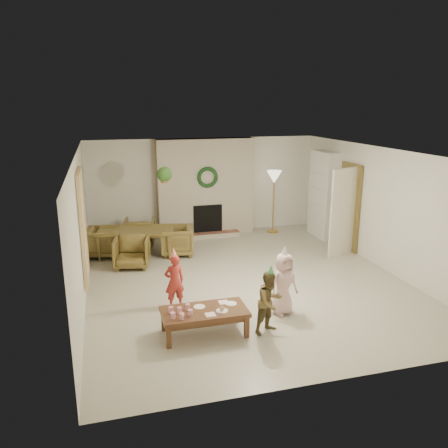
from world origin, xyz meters
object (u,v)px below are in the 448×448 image
object	(u,v)px
child_plaid	(270,302)
child_pink	(283,284)
dining_table	(136,243)
dining_chair_right	(177,240)
dining_chair_left	(103,242)
dining_chair_far	(140,232)
child_red	(174,281)
dining_chair_near	(132,252)
coffee_table_top	(204,312)

from	to	relation	value
child_plaid	child_pink	xyz separation A→B (m)	(0.44, 0.52, 0.03)
dining_table	child_plaid	size ratio (longest dim) A/B	1.75
dining_chair_right	dining_chair_left	bearing A→B (deg)	-90.00
dining_chair_far	dining_chair_left	size ratio (longest dim) A/B	1.00
child_red	child_plaid	world-z (taller)	child_plaid
dining_table	dining_chair_far	xyz separation A→B (m)	(0.14, 0.74, 0.03)
dining_table	child_red	size ratio (longest dim) A/B	1.80
dining_chair_near	dining_chair_left	distance (m)	1.06
dining_chair_far	child_red	distance (m)	3.67
dining_table	dining_chair_near	xyz separation A→B (m)	(-0.14, -0.74, 0.03)
dining_chair_left	child_plaid	distance (m)	4.90
dining_chair_near	coffee_table_top	world-z (taller)	dining_chair_near
child_pink	coffee_table_top	bearing A→B (deg)	178.63
dining_chair_right	coffee_table_top	world-z (taller)	dining_chair_right
child_plaid	child_red	bearing A→B (deg)	111.88
dining_chair_near	child_red	distance (m)	2.26
coffee_table_top	child_plaid	size ratio (longest dim) A/B	1.32
dining_chair_near	dining_chair_left	world-z (taller)	same
dining_chair_far	dining_chair_left	world-z (taller)	same
dining_chair_far	child_red	world-z (taller)	child_red
dining_chair_near	child_plaid	world-z (taller)	child_plaid
dining_chair_far	dining_table	bearing A→B (deg)	90.00
coffee_table_top	child_plaid	xyz separation A→B (m)	(0.97, -0.19, 0.12)
dining_table	child_pink	xyz separation A→B (m)	(2.10, -3.60, 0.22)
dining_chair_near	dining_table	bearing A→B (deg)	90.00
dining_chair_near	dining_chair_left	bearing A→B (deg)	135.00
dining_chair_right	child_pink	distance (m)	3.62
dining_chair_far	dining_chair_left	xyz separation A→B (m)	(-0.88, -0.59, 0.00)
dining_chair_far	dining_chair_right	distance (m)	1.20
dining_chair_left	child_plaid	size ratio (longest dim) A/B	0.75
dining_chair_near	coffee_table_top	distance (m)	3.31
dining_chair_left	dining_table	bearing A→B (deg)	-90.00
dining_chair_far	dining_chair_left	distance (m)	1.06
dining_chair_near	child_red	size ratio (longest dim) A/B	0.77
dining_chair_near	dining_chair_right	bearing A→B (deg)	38.66
dining_chair_near	dining_chair_right	size ratio (longest dim) A/B	1.00
dining_table	coffee_table_top	distance (m)	4.00
child_pink	child_red	bearing A→B (deg)	143.16
dining_chair_left	child_red	distance (m)	3.27
dining_chair_near	coffee_table_top	size ratio (longest dim) A/B	0.57
dining_chair_left	dining_chair_right	bearing A→B (deg)	-90.00
dining_chair_far	dining_chair_right	xyz separation A→B (m)	(0.77, -0.92, 0.00)
dining_table	child_plaid	world-z (taller)	child_plaid
dining_chair_near	dining_chair_far	world-z (taller)	same
dining_table	dining_chair_left	world-z (taller)	dining_chair_left
dining_table	dining_chair_left	bearing A→B (deg)	-180.00
dining_chair_right	dining_chair_near	bearing A→B (deg)	-51.34
dining_chair_near	dining_chair_far	size ratio (longest dim) A/B	1.00
dining_chair_right	coffee_table_top	size ratio (longest dim) A/B	0.57
dining_table	dining_chair_right	distance (m)	0.94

